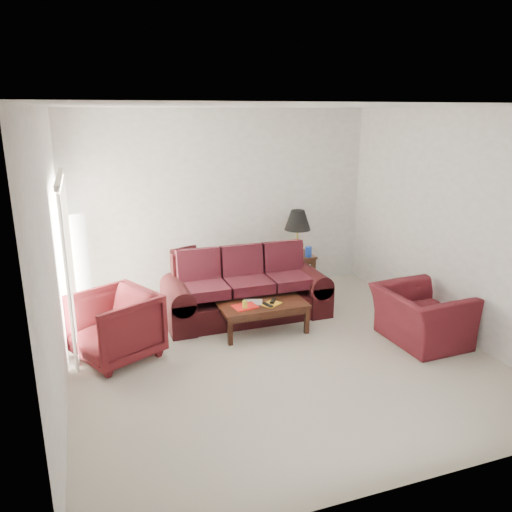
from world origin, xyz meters
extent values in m
plane|color=beige|center=(0.00, 0.00, 0.00)|extent=(5.00, 5.00, 0.00)
cube|color=silver|center=(-2.42, 1.30, 1.08)|extent=(0.10, 2.00, 2.16)
cube|color=black|center=(-0.75, 2.01, 0.74)|extent=(0.45, 0.33, 0.42)
cube|color=white|center=(0.97, 2.04, 0.69)|extent=(0.16, 0.10, 0.15)
cylinder|color=navy|center=(1.31, 1.94, 0.70)|extent=(0.13, 0.13, 0.17)
cube|color=#B0B0B4|center=(1.02, 2.35, 0.70)|extent=(0.18, 0.20, 0.06)
imported|color=#471014|center=(-1.93, 0.56, 0.42)|extent=(1.23, 1.22, 0.84)
imported|color=#430F15|center=(1.90, -0.29, 0.36)|extent=(1.01, 1.14, 0.72)
cube|color=red|center=(-0.23, 0.63, 0.43)|extent=(0.35, 0.28, 0.02)
cube|color=beige|center=(-0.08, 0.76, 0.42)|extent=(0.32, 0.28, 0.01)
cube|color=gold|center=(0.14, 0.61, 0.42)|extent=(0.31, 0.29, 0.01)
cube|color=black|center=(0.06, 0.54, 0.45)|extent=(0.10, 0.18, 0.02)
cube|color=black|center=(0.18, 0.66, 0.45)|extent=(0.15, 0.18, 0.02)
cylinder|color=gold|center=(-0.25, 0.57, 0.48)|extent=(0.07, 0.07, 0.12)
camera|label=1|loc=(-2.15, -5.30, 2.95)|focal=35.00mm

